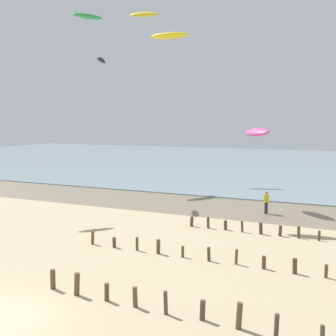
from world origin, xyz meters
The scene contains 11 objects.
wet_sand_strip centered at (0.00, 22.07, 0.00)m, with size 120.00×8.03×0.01m, color #7A6D59.
sea centered at (0.00, 61.08, 0.05)m, with size 160.00×70.00×0.10m, color #7F939E.
groyne_near centered at (8.51, 2.92, 0.40)m, with size 18.42×0.35×0.92m.
groyne_mid centered at (9.44, 9.06, 0.35)m, with size 23.56×0.34×0.79m.
groyne_far centered at (7.99, 15.23, 0.34)m, with size 13.99×0.35×0.76m.
person_by_waterline centered at (4.94, 21.17, 0.92)m, with size 0.31×0.55×1.71m.
kite_aloft_1 centered at (3.55, 23.55, 6.04)m, with size 3.41×1.09×0.55m, color #E54C99.
kite_aloft_2 centered at (-10.07, 21.98, 12.29)m, with size 2.26×0.72×0.36m, color black.
kite_aloft_4 centered at (-13.89, 37.20, 19.98)m, with size 3.55×1.14×0.57m, color yellow.
kite_aloft_5 centered at (-2.07, 19.08, 13.22)m, with size 2.99×0.96×0.48m, color yellow.
kite_aloft_6 centered at (-16.82, 29.53, 18.40)m, with size 3.46×1.11×0.55m, color green.
Camera 1 is at (11.52, -10.28, 6.83)m, focal length 45.40 mm.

